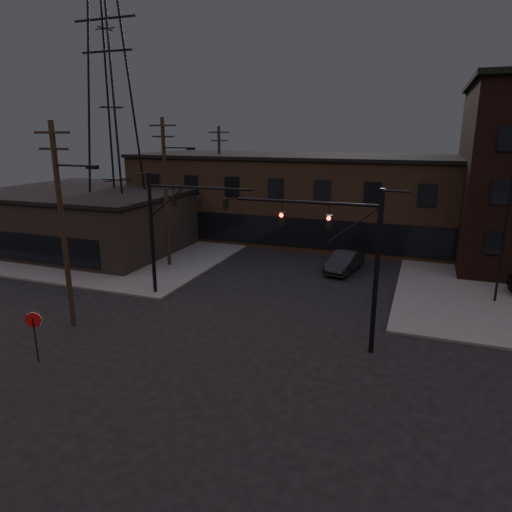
# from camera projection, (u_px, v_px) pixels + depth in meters

# --- Properties ---
(ground) EXTENTS (140.00, 140.00, 0.00)m
(ground) POSITION_uv_depth(u_px,v_px,m) (211.00, 372.00, 20.50)
(ground) COLOR black
(ground) RESTS_ON ground
(sidewalk_nw) EXTENTS (30.00, 30.00, 0.15)m
(sidewalk_nw) POSITION_uv_depth(u_px,v_px,m) (114.00, 234.00, 47.80)
(sidewalk_nw) COLOR #474744
(sidewalk_nw) RESTS_ON ground
(building_row) EXTENTS (40.00, 12.00, 8.00)m
(building_row) POSITION_uv_depth(u_px,v_px,m) (335.00, 200.00, 44.76)
(building_row) COLOR #4B3727
(building_row) RESTS_ON ground
(building_left) EXTENTS (16.00, 12.00, 5.00)m
(building_left) POSITION_uv_depth(u_px,v_px,m) (88.00, 223.00, 41.06)
(building_left) COLOR black
(building_left) RESTS_ON ground
(traffic_signal_near) EXTENTS (7.12, 0.24, 8.00)m
(traffic_signal_near) POSITION_uv_depth(u_px,v_px,m) (353.00, 253.00, 21.46)
(traffic_signal_near) COLOR black
(traffic_signal_near) RESTS_ON ground
(traffic_signal_far) EXTENTS (7.12, 0.24, 8.00)m
(traffic_signal_far) POSITION_uv_depth(u_px,v_px,m) (168.00, 221.00, 28.69)
(traffic_signal_far) COLOR black
(traffic_signal_far) RESTS_ON ground
(stop_sign) EXTENTS (0.72, 0.33, 2.48)m
(stop_sign) POSITION_uv_depth(u_px,v_px,m) (34.00, 325.00, 20.92)
(stop_sign) COLOR black
(stop_sign) RESTS_ON ground
(utility_pole_near) EXTENTS (3.70, 0.28, 11.00)m
(utility_pole_near) POSITION_uv_depth(u_px,v_px,m) (63.00, 222.00, 23.96)
(utility_pole_near) COLOR black
(utility_pole_near) RESTS_ON ground
(utility_pole_mid) EXTENTS (3.70, 0.28, 11.50)m
(utility_pole_mid) POSITION_uv_depth(u_px,v_px,m) (166.00, 190.00, 35.07)
(utility_pole_mid) COLOR black
(utility_pole_mid) RESTS_ON ground
(utility_pole_far) EXTENTS (2.20, 0.28, 11.00)m
(utility_pole_far) POSITION_uv_depth(u_px,v_px,m) (220.00, 179.00, 46.37)
(utility_pole_far) COLOR black
(utility_pole_far) RESTS_ON ground
(transmission_tower) EXTENTS (7.00, 7.00, 25.00)m
(transmission_tower) POSITION_uv_depth(u_px,v_px,m) (111.00, 107.00, 39.57)
(transmission_tower) COLOR black
(transmission_tower) RESTS_ON ground
(lot_light_a) EXTENTS (1.50, 0.28, 9.14)m
(lot_light_a) POSITION_uv_depth(u_px,v_px,m) (507.00, 217.00, 27.32)
(lot_light_a) COLOR black
(lot_light_a) RESTS_ON ground
(car_crossing) EXTENTS (2.52, 5.10, 1.61)m
(car_crossing) POSITION_uv_depth(u_px,v_px,m) (345.00, 261.00, 35.06)
(car_crossing) COLOR black
(car_crossing) RESTS_ON ground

